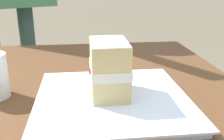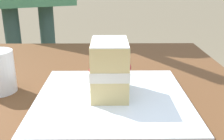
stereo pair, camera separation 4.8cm
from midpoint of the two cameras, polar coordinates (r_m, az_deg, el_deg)
dessert_plate at (r=0.51m, az=2.75°, el=-6.41°), size 0.28×0.28×0.02m
cake_slice at (r=0.49m, az=2.35°, el=0.33°), size 0.10×0.08×0.10m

